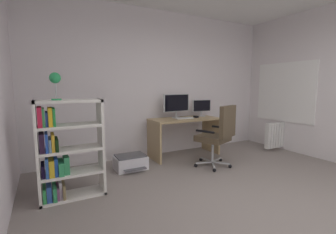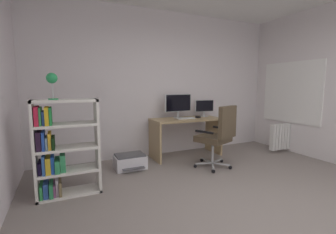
{
  "view_description": "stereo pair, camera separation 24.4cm",
  "coord_description": "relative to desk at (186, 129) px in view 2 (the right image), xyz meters",
  "views": [
    {
      "loc": [
        -2.1,
        -1.61,
        1.35
      ],
      "look_at": [
        -0.21,
        1.91,
        0.83
      ],
      "focal_mm": 25.22,
      "sensor_mm": 36.0,
      "label": 1
    },
    {
      "loc": [
        -1.88,
        -1.72,
        1.35
      ],
      "look_at": [
        -0.21,
        1.91,
        0.83
      ],
      "focal_mm": 25.22,
      "sensor_mm": 36.0,
      "label": 2
    }
  ],
  "objects": [
    {
      "name": "ground_plane",
      "position": [
        -0.31,
        -2.21,
        -0.55
      ],
      "size": [
        4.92,
        5.16,
        0.02
      ],
      "primitive_type": "cube",
      "color": "gray",
      "rests_on": "ground"
    },
    {
      "name": "wall_back",
      "position": [
        -0.31,
        0.42,
        0.86
      ],
      "size": [
        4.92,
        0.1,
        2.79
      ],
      "primitive_type": "cube",
      "color": "silver",
      "rests_on": "ground"
    },
    {
      "name": "window_pane",
      "position": [
        2.14,
        -0.57,
        0.69
      ],
      "size": [
        0.01,
        1.24,
        1.16
      ],
      "primitive_type": "cube",
      "color": "white"
    },
    {
      "name": "window_frame",
      "position": [
        2.13,
        -0.57,
        0.69
      ],
      "size": [
        0.02,
        1.32,
        1.24
      ],
      "primitive_type": "cube",
      "color": "white"
    },
    {
      "name": "desk",
      "position": [
        0.0,
        0.0,
        0.0
      ],
      "size": [
        1.33,
        0.58,
        0.74
      ],
      "color": "tan",
      "rests_on": "ground"
    },
    {
      "name": "monitor_main",
      "position": [
        -0.12,
        0.1,
        0.48
      ],
      "size": [
        0.58,
        0.18,
        0.46
      ],
      "color": "#B2B5B7",
      "rests_on": "desk"
    },
    {
      "name": "monitor_secondary",
      "position": [
        0.48,
        0.1,
        0.4
      ],
      "size": [
        0.42,
        0.18,
        0.34
      ],
      "color": "#B2B5B7",
      "rests_on": "desk"
    },
    {
      "name": "keyboard",
      "position": [
        -0.04,
        -0.06,
        0.22
      ],
      "size": [
        0.35,
        0.15,
        0.02
      ],
      "primitive_type": "cube",
      "rotation": [
        0.0,
        0.0,
        -0.07
      ],
      "color": "silver",
      "rests_on": "desk"
    },
    {
      "name": "computer_mouse",
      "position": [
        0.24,
        -0.04,
        0.22
      ],
      "size": [
        0.06,
        0.1,
        0.03
      ],
      "primitive_type": "cube",
      "rotation": [
        0.0,
        0.0,
        0.05
      ],
      "color": "black",
      "rests_on": "desk"
    },
    {
      "name": "office_chair",
      "position": [
        0.14,
        -0.83,
        0.04
      ],
      "size": [
        0.64,
        0.69,
        1.05
      ],
      "color": "#B7BABC",
      "rests_on": "ground"
    },
    {
      "name": "bookshelf",
      "position": [
        -2.22,
        -0.83,
        0.04
      ],
      "size": [
        0.75,
        0.3,
        1.2
      ],
      "color": "white",
      "rests_on": "ground"
    },
    {
      "name": "desk_lamp",
      "position": [
        -2.26,
        -0.83,
        0.89
      ],
      "size": [
        0.12,
        0.12,
        0.31
      ],
      "color": "#249B52",
      "rests_on": "bookshelf"
    },
    {
      "name": "printer",
      "position": [
        -1.18,
        -0.23,
        -0.42
      ],
      "size": [
        0.5,
        0.45,
        0.24
      ],
      "color": "silver",
      "rests_on": "ground"
    },
    {
      "name": "radiator",
      "position": [
        2.04,
        -0.57,
        -0.21
      ],
      "size": [
        0.78,
        0.1,
        0.53
      ],
      "color": "white",
      "rests_on": "ground"
    }
  ]
}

